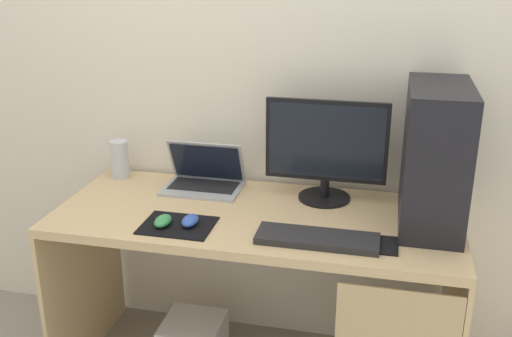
# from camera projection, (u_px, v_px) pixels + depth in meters

# --- Properties ---
(wall_back) EXTENTS (4.00, 0.05, 2.60)m
(wall_back) POSITION_uv_depth(u_px,v_px,m) (277.00, 53.00, 2.40)
(wall_back) COLOR beige
(wall_back) RESTS_ON ground_plane
(desk) EXTENTS (1.53, 0.65, 0.75)m
(desk) POSITION_uv_depth(u_px,v_px,m) (260.00, 249.00, 2.29)
(desk) COLOR tan
(desk) RESTS_ON ground_plane
(pc_tower) EXTENTS (0.22, 0.45, 0.51)m
(pc_tower) POSITION_uv_depth(u_px,v_px,m) (435.00, 156.00, 2.09)
(pc_tower) COLOR black
(pc_tower) RESTS_ON desk
(monitor) EXTENTS (0.48, 0.21, 0.41)m
(monitor) POSITION_uv_depth(u_px,v_px,m) (326.00, 151.00, 2.30)
(monitor) COLOR black
(monitor) RESTS_ON desk
(laptop) EXTENTS (0.32, 0.22, 0.20)m
(laptop) POSITION_uv_depth(u_px,v_px,m) (204.00, 179.00, 2.48)
(laptop) COLOR #9EA3A8
(laptop) RESTS_ON desk
(speaker) EXTENTS (0.08, 0.08, 0.17)m
(speaker) POSITION_uv_depth(u_px,v_px,m) (120.00, 159.00, 2.58)
(speaker) COLOR #B7BCC6
(speaker) RESTS_ON desk
(keyboard) EXTENTS (0.42, 0.14, 0.02)m
(keyboard) POSITION_uv_depth(u_px,v_px,m) (317.00, 239.00, 2.03)
(keyboard) COLOR #232326
(keyboard) RESTS_ON desk
(mousepad) EXTENTS (0.26, 0.20, 0.00)m
(mousepad) POSITION_uv_depth(u_px,v_px,m) (178.00, 225.00, 2.15)
(mousepad) COLOR black
(mousepad) RESTS_ON desk
(mouse_left) EXTENTS (0.06, 0.10, 0.03)m
(mouse_left) POSITION_uv_depth(u_px,v_px,m) (190.00, 221.00, 2.14)
(mouse_left) COLOR #2D51B2
(mouse_left) RESTS_ON mousepad
(mouse_right) EXTENTS (0.06, 0.10, 0.03)m
(mouse_right) POSITION_uv_depth(u_px,v_px,m) (163.00, 221.00, 2.14)
(mouse_right) COLOR #338C4C
(mouse_right) RESTS_ON mousepad
(cell_phone) EXTENTS (0.07, 0.13, 0.01)m
(cell_phone) POSITION_uv_depth(u_px,v_px,m) (388.00, 246.00, 1.99)
(cell_phone) COLOR black
(cell_phone) RESTS_ON desk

